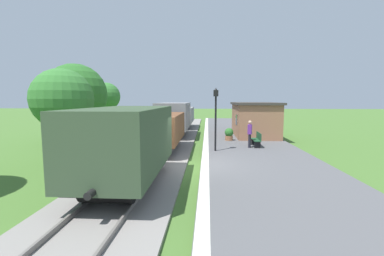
# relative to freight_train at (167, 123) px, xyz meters

# --- Properties ---
(ground_plane) EXTENTS (160.00, 160.00, 0.00)m
(ground_plane) POSITION_rel_freight_train_xyz_m (2.40, -6.53, -1.55)
(ground_plane) COLOR #47702D
(platform_slab) EXTENTS (6.00, 60.00, 0.25)m
(platform_slab) POSITION_rel_freight_train_xyz_m (5.60, -6.53, -1.43)
(platform_slab) COLOR #565659
(platform_slab) RESTS_ON ground
(platform_edge_stripe) EXTENTS (0.36, 60.00, 0.01)m
(platform_edge_stripe) POSITION_rel_freight_train_xyz_m (2.80, -6.53, -1.30)
(platform_edge_stripe) COLOR silver
(platform_edge_stripe) RESTS_ON platform_slab
(track_ballast) EXTENTS (3.80, 60.00, 0.12)m
(track_ballast) POSITION_rel_freight_train_xyz_m (-0.00, -6.53, -1.49)
(track_ballast) COLOR gray
(track_ballast) RESTS_ON ground
(rail_near) EXTENTS (0.07, 60.00, 0.14)m
(rail_near) POSITION_rel_freight_train_xyz_m (0.72, -6.53, -1.36)
(rail_near) COLOR slate
(rail_near) RESTS_ON track_ballast
(rail_far) EXTENTS (0.07, 60.00, 0.14)m
(rail_far) POSITION_rel_freight_train_xyz_m (-0.72, -6.53, -1.36)
(rail_far) COLOR slate
(rail_far) RESTS_ON track_ballast
(freight_train) EXTENTS (2.50, 26.00, 2.72)m
(freight_train) POSITION_rel_freight_train_xyz_m (0.00, 0.00, 0.00)
(freight_train) COLOR #384C33
(freight_train) RESTS_ON rail_near
(station_hut) EXTENTS (3.50, 5.80, 2.78)m
(station_hut) POSITION_rel_freight_train_xyz_m (6.80, 3.24, 0.10)
(station_hut) COLOR #9E6B4C
(station_hut) RESTS_ON platform_slab
(bench_near_hut) EXTENTS (0.42, 1.50, 0.91)m
(bench_near_hut) POSITION_rel_freight_train_xyz_m (6.09, -1.77, -0.83)
(bench_near_hut) COLOR #1E4C2D
(bench_near_hut) RESTS_ON platform_slab
(bench_down_platform) EXTENTS (0.42, 1.50, 0.91)m
(bench_down_platform) POSITION_rel_freight_train_xyz_m (6.09, 7.93, -0.83)
(bench_down_platform) COLOR #1E4C2D
(bench_down_platform) RESTS_ON platform_slab
(person_waiting) EXTENTS (0.34, 0.43, 1.71)m
(person_waiting) POSITION_rel_freight_train_xyz_m (5.56, -2.16, -0.37)
(person_waiting) COLOR black
(person_waiting) RESTS_ON platform_slab
(potted_planter) EXTENTS (0.64, 0.64, 0.92)m
(potted_planter) POSITION_rel_freight_train_xyz_m (4.50, 0.65, -0.83)
(potted_planter) COLOR #9E6642
(potted_planter) RESTS_ON platform_slab
(lamp_post_near) EXTENTS (0.28, 0.28, 3.70)m
(lamp_post_near) POSITION_rel_freight_train_xyz_m (3.38, -3.35, 1.25)
(lamp_post_near) COLOR black
(lamp_post_near) RESTS_ON platform_slab
(tree_trackside_mid) EXTENTS (3.04, 3.04, 4.81)m
(tree_trackside_mid) POSITION_rel_freight_train_xyz_m (-4.38, -5.83, 1.73)
(tree_trackside_mid) COLOR #4C3823
(tree_trackside_mid) RESTS_ON ground
(tree_trackside_far) EXTENTS (4.59, 4.59, 5.93)m
(tree_trackside_far) POSITION_rel_freight_train_xyz_m (-7.02, 0.61, 2.08)
(tree_trackside_far) COLOR #4C3823
(tree_trackside_far) RESTS_ON ground
(tree_field_left) EXTENTS (2.82, 2.82, 5.00)m
(tree_field_left) POSITION_rel_freight_train_xyz_m (-7.55, 7.82, 2.02)
(tree_field_left) COLOR #4C3823
(tree_field_left) RESTS_ON ground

